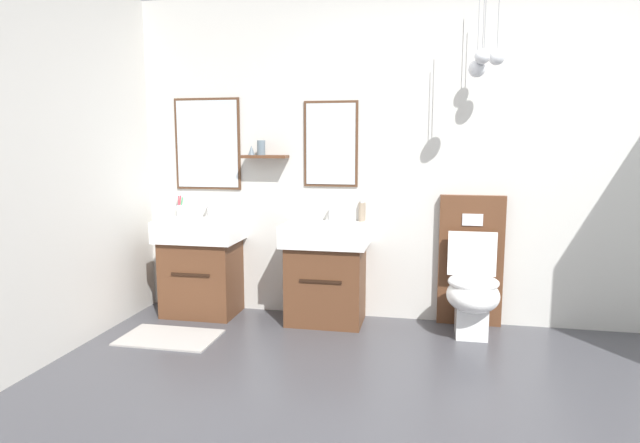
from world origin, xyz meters
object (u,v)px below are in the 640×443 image
at_px(toilet, 472,282).
at_px(soap_dispenser, 362,212).
at_px(vanity_sink_right, 326,270).
at_px(toothbrush_cup, 181,210).
at_px(vanity_sink_left, 202,264).

distance_m(toilet, soap_dispenser, 0.98).
height_order(vanity_sink_right, toothbrush_cup, toothbrush_cup).
height_order(vanity_sink_right, toilet, toilet).
bearing_deg(toilet, vanity_sink_right, 179.93).
height_order(vanity_sink_right, soap_dispenser, soap_dispenser).
xyz_separation_m(vanity_sink_right, toilet, (1.09, -0.00, -0.04)).
height_order(vanity_sink_left, vanity_sink_right, same).
relative_size(vanity_sink_left, vanity_sink_right, 1.00).
relative_size(vanity_sink_right, soap_dispenser, 4.28).
distance_m(toilet, toothbrush_cup, 2.42).
relative_size(vanity_sink_left, soap_dispenser, 4.28).
relative_size(vanity_sink_right, toothbrush_cup, 3.76).
bearing_deg(toothbrush_cup, vanity_sink_left, -33.10).
distance_m(vanity_sink_right, soap_dispenser, 0.54).
relative_size(toilet, toothbrush_cup, 4.83).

